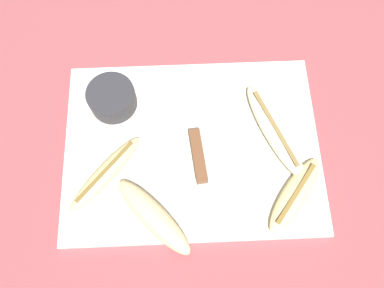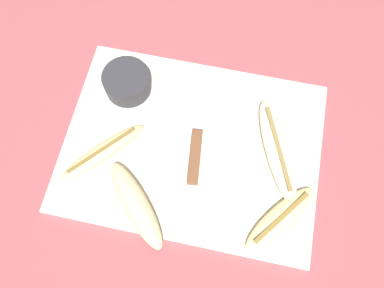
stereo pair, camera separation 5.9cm
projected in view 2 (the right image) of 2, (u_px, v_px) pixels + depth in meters
name	position (u px, v px, depth m)	size (l,w,h in m)	color
ground_plane	(192.00, 148.00, 0.70)	(4.00, 4.00, 0.00)	#93474C
cutting_board	(192.00, 147.00, 0.70)	(0.47, 0.35, 0.01)	silver
knife	(196.00, 147.00, 0.68)	(0.05, 0.22, 0.02)	brown
banana_ripe_center	(136.00, 205.00, 0.64)	(0.15, 0.16, 0.03)	beige
banana_spotted_left	(103.00, 152.00, 0.68)	(0.14, 0.15, 0.02)	#DBC684
banana_pale_long	(277.00, 150.00, 0.68)	(0.12, 0.20, 0.02)	beige
banana_golden_short	(280.00, 218.00, 0.64)	(0.13, 0.15, 0.02)	#EDD689
prep_bowl	(127.00, 82.00, 0.71)	(0.09, 0.09, 0.04)	#2D2D33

